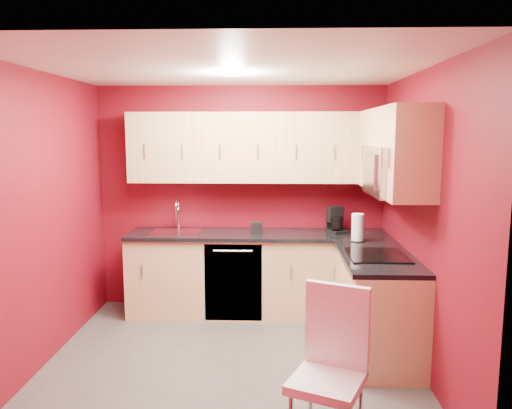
# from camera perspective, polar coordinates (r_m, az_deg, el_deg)

# --- Properties ---
(floor) EXTENTS (3.20, 3.20, 0.00)m
(floor) POSITION_cam_1_polar(r_m,az_deg,el_deg) (4.57, -2.89, -17.51)
(floor) COLOR #4A4845
(floor) RESTS_ON ground
(ceiling) EXTENTS (3.20, 3.20, 0.00)m
(ceiling) POSITION_cam_1_polar(r_m,az_deg,el_deg) (4.15, -3.14, 15.35)
(ceiling) COLOR white
(ceiling) RESTS_ON wall_back
(wall_back) EXTENTS (3.20, 0.00, 3.20)m
(wall_back) POSITION_cam_1_polar(r_m,az_deg,el_deg) (5.66, -1.69, 0.76)
(wall_back) COLOR #650912
(wall_back) RESTS_ON floor
(wall_front) EXTENTS (3.20, 0.00, 3.20)m
(wall_front) POSITION_cam_1_polar(r_m,az_deg,el_deg) (2.73, -5.77, -7.39)
(wall_front) COLOR #650912
(wall_front) RESTS_ON floor
(wall_left) EXTENTS (0.00, 3.00, 3.00)m
(wall_left) POSITION_cam_1_polar(r_m,az_deg,el_deg) (4.61, -23.26, -1.62)
(wall_left) COLOR #650912
(wall_left) RESTS_ON floor
(wall_right) EXTENTS (0.00, 3.00, 3.00)m
(wall_right) POSITION_cam_1_polar(r_m,az_deg,el_deg) (4.35, 18.51, -1.92)
(wall_right) COLOR #650912
(wall_right) RESTS_ON floor
(base_cabinets_back) EXTENTS (2.80, 0.60, 0.87)m
(base_cabinets_back) POSITION_cam_1_polar(r_m,az_deg,el_deg) (5.53, 0.24, -8.06)
(base_cabinets_back) COLOR tan
(base_cabinets_back) RESTS_ON floor
(base_cabinets_right) EXTENTS (0.60, 1.30, 0.87)m
(base_cabinets_right) POSITION_cam_1_polar(r_m,az_deg,el_deg) (4.71, 13.62, -11.20)
(base_cabinets_right) COLOR tan
(base_cabinets_right) RESTS_ON floor
(countertop_back) EXTENTS (2.80, 0.63, 0.04)m
(countertop_back) POSITION_cam_1_polar(r_m,az_deg,el_deg) (5.40, 0.23, -3.47)
(countertop_back) COLOR black
(countertop_back) RESTS_ON base_cabinets_back
(countertop_right) EXTENTS (0.63, 1.27, 0.04)m
(countertop_right) POSITION_cam_1_polar(r_m,az_deg,el_deg) (4.57, 13.66, -5.87)
(countertop_right) COLOR black
(countertop_right) RESTS_ON base_cabinets_right
(upper_cabinets_back) EXTENTS (2.80, 0.35, 0.75)m
(upper_cabinets_back) POSITION_cam_1_polar(r_m,az_deg,el_deg) (5.43, 0.29, 6.53)
(upper_cabinets_back) COLOR tan
(upper_cabinets_back) RESTS_ON wall_back
(upper_cabinets_right) EXTENTS (0.35, 1.55, 0.75)m
(upper_cabinets_right) POSITION_cam_1_polar(r_m,az_deg,el_deg) (4.67, 15.26, 6.75)
(upper_cabinets_right) COLOR tan
(upper_cabinets_right) RESTS_ON wall_right
(microwave) EXTENTS (0.42, 0.76, 0.42)m
(microwave) POSITION_cam_1_polar(r_m,az_deg,el_deg) (4.44, 15.47, 3.74)
(microwave) COLOR silver
(microwave) RESTS_ON upper_cabinets_right
(cooktop) EXTENTS (0.50, 0.55, 0.01)m
(cooktop) POSITION_cam_1_polar(r_m,az_deg,el_deg) (4.53, 13.70, -5.67)
(cooktop) COLOR black
(cooktop) RESTS_ON countertop_right
(sink) EXTENTS (0.52, 0.42, 0.35)m
(sink) POSITION_cam_1_polar(r_m,az_deg,el_deg) (5.51, -9.17, -2.77)
(sink) COLOR silver
(sink) RESTS_ON countertop_back
(dishwasher_front) EXTENTS (0.60, 0.02, 0.82)m
(dishwasher_front) POSITION_cam_1_polar(r_m,az_deg,el_deg) (5.26, -2.62, -8.91)
(dishwasher_front) COLOR black
(dishwasher_front) RESTS_ON base_cabinets_back
(downlight) EXTENTS (0.20, 0.20, 0.01)m
(downlight) POSITION_cam_1_polar(r_m,az_deg,el_deg) (4.45, -2.78, 14.68)
(downlight) COLOR white
(downlight) RESTS_ON ceiling
(coffee_maker) EXTENTS (0.24, 0.27, 0.28)m
(coffee_maker) POSITION_cam_1_polar(r_m,az_deg,el_deg) (5.46, 9.30, -1.75)
(coffee_maker) COLOR black
(coffee_maker) RESTS_ON countertop_back
(napkin_holder) EXTENTS (0.12, 0.12, 0.12)m
(napkin_holder) POSITION_cam_1_polar(r_m,az_deg,el_deg) (5.34, 0.07, -2.71)
(napkin_holder) COLOR black
(napkin_holder) RESTS_ON countertop_back
(paper_towel) EXTENTS (0.20, 0.20, 0.28)m
(paper_towel) POSITION_cam_1_polar(r_m,az_deg,el_deg) (5.07, 11.53, -2.59)
(paper_towel) COLOR silver
(paper_towel) RESTS_ON countertop_right
(dining_chair) EXTENTS (0.56, 0.57, 1.03)m
(dining_chair) POSITION_cam_1_polar(r_m,az_deg,el_deg) (3.27, 8.12, -18.54)
(dining_chair) COLOR white
(dining_chair) RESTS_ON floor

